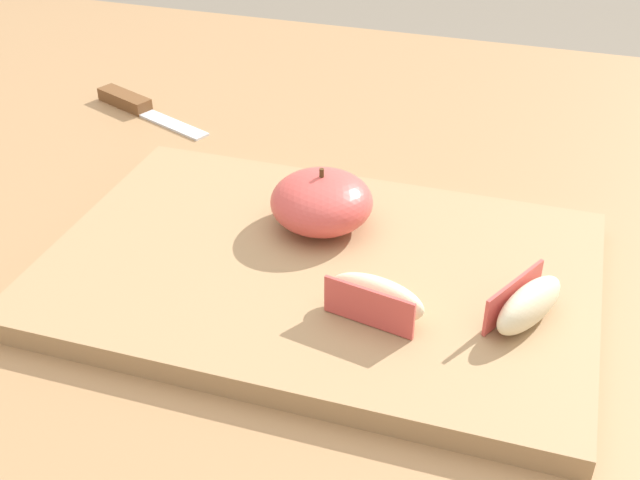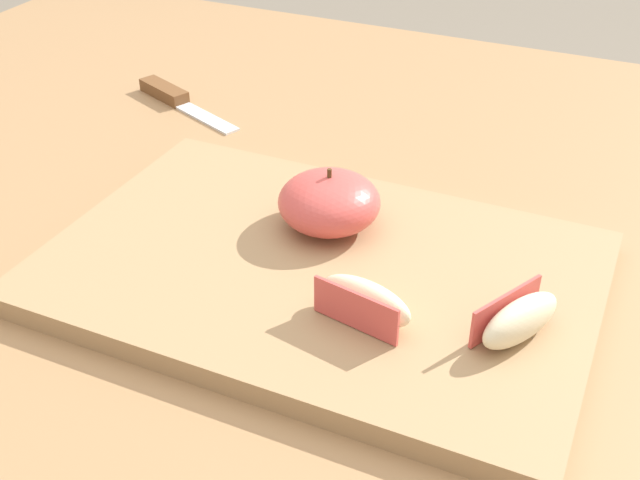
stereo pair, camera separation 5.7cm
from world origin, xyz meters
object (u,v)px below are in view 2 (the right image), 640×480
object	(u,v)px
apple_wedge_right	(365,302)
paring_knife	(171,96)
apple_half_skin_up	(329,202)
cutting_board	(320,272)
apple_wedge_back	(519,319)

from	to	relation	value
apple_wedge_right	paring_knife	size ratio (longest dim) A/B	0.46
apple_half_skin_up	apple_wedge_right	distance (m)	0.12
paring_knife	apple_half_skin_up	bearing A→B (deg)	-34.43
apple_half_skin_up	paring_knife	world-z (taller)	apple_half_skin_up
cutting_board	apple_wedge_back	xyz separation A→B (m)	(0.15, -0.02, 0.02)
paring_knife	apple_wedge_right	bearing A→B (deg)	-39.74
apple_wedge_back	paring_knife	bearing A→B (deg)	149.35
apple_wedge_right	paring_knife	distance (m)	0.45
apple_wedge_back	apple_wedge_right	world-z (taller)	same
apple_wedge_back	paring_knife	xyz separation A→B (m)	(-0.44, 0.26, -0.03)
apple_wedge_right	paring_knife	bearing A→B (deg)	140.26
cutting_board	paring_knife	size ratio (longest dim) A/B	2.63
cutting_board	apple_wedge_right	bearing A→B (deg)	-41.53
apple_wedge_back	paring_knife	world-z (taller)	apple_wedge_back
apple_wedge_right	cutting_board	bearing A→B (deg)	138.47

